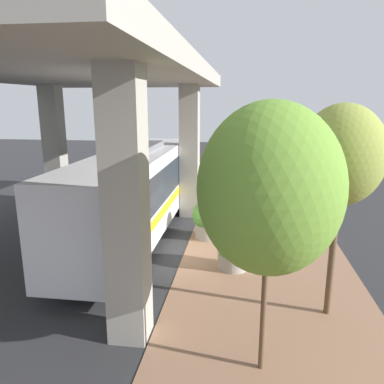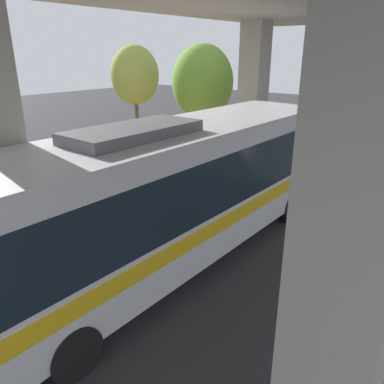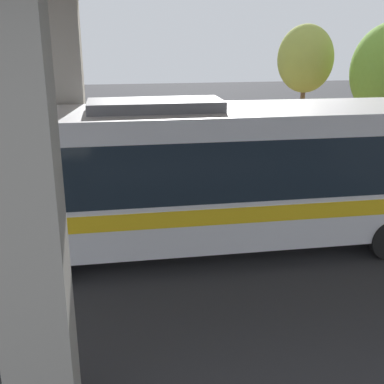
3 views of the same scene
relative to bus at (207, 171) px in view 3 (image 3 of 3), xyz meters
name	(u,v)px [view 3 (image 3 of 3)]	position (x,y,z in m)	size (l,w,h in m)	color
ground_plane	(247,213)	(-2.31, 1.73, -2.07)	(80.00, 80.00, 0.00)	#2D2D30
sidewalk_strip	(225,184)	(-5.31, 1.73, -2.06)	(6.00, 40.00, 0.02)	#936B51
bus	(207,171)	(0.00, 0.00, 0.00)	(2.78, 12.30, 3.83)	silver
fire_hydrant	(72,193)	(-3.80, -3.59, -1.62)	(0.41, 0.20, 0.89)	gold
planter_front	(181,183)	(-3.07, -0.21, -1.23)	(1.38, 1.38, 1.71)	#9E998E
planter_middle	(258,173)	(-4.18, 2.64, -1.36)	(1.16, 1.16, 1.47)	#9E998E
street_tree_far	(305,59)	(-6.82, 5.13, 2.25)	(2.11, 2.11, 5.62)	brown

